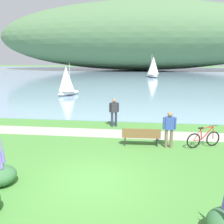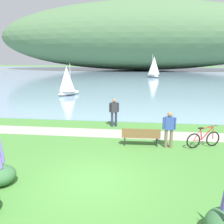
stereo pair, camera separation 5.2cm
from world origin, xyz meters
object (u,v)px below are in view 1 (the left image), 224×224
(bicycle_leaning_near_bench, at_px, (203,139))
(park_bench_near_camera, at_px, (141,135))
(person_on_the_grass, at_px, (169,127))
(sailboat_toward_hillside, at_px, (67,81))
(person_at_shoreline, at_px, (114,111))
(sailboat_nearest_to_shore, at_px, (153,67))

(bicycle_leaning_near_bench, bearing_deg, park_bench_near_camera, -176.68)
(bicycle_leaning_near_bench, distance_m, person_on_the_grass, 1.75)
(person_on_the_grass, bearing_deg, sailboat_toward_hillside, 122.88)
(bicycle_leaning_near_bench, distance_m, person_at_shoreline, 5.43)
(sailboat_toward_hillside, bearing_deg, person_at_shoreline, -60.32)
(park_bench_near_camera, bearing_deg, person_on_the_grass, -4.55)
(bicycle_leaning_near_bench, distance_m, sailboat_toward_hillside, 17.64)
(sailboat_toward_hillside, bearing_deg, person_on_the_grass, -57.12)
(person_at_shoreline, bearing_deg, sailboat_nearest_to_shore, 83.63)
(person_at_shoreline, xyz_separation_m, person_on_the_grass, (2.91, -3.19, 0.00))
(bicycle_leaning_near_bench, bearing_deg, person_at_shoreline, 147.19)
(park_bench_near_camera, relative_size, sailboat_toward_hillside, 0.54)
(park_bench_near_camera, bearing_deg, sailboat_toward_hillside, 119.27)
(sailboat_nearest_to_shore, bearing_deg, sailboat_toward_hillside, -113.13)
(bicycle_leaning_near_bench, height_order, sailboat_toward_hillside, sailboat_toward_hillside)
(bicycle_leaning_near_bench, bearing_deg, sailboat_nearest_to_shore, 91.01)
(sailboat_nearest_to_shore, bearing_deg, park_bench_near_camera, -93.40)
(bicycle_leaning_near_bench, distance_m, sailboat_nearest_to_shore, 37.66)
(person_at_shoreline, height_order, person_on_the_grass, same)
(park_bench_near_camera, xyz_separation_m, bicycle_leaning_near_bench, (2.91, 0.17, -0.12))
(park_bench_near_camera, distance_m, person_at_shoreline, 3.53)
(person_at_shoreline, height_order, sailboat_toward_hillside, sailboat_toward_hillside)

